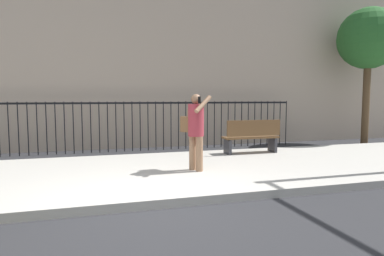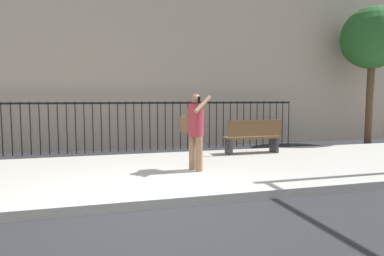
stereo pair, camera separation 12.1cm
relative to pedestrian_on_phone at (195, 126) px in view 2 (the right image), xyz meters
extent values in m
plane|color=#28282B|center=(-1.27, -1.88, -1.10)|extent=(60.00, 60.00, 0.00)
cube|color=#B2ADA3|center=(-1.27, 0.32, -1.03)|extent=(28.00, 4.40, 0.15)
cube|color=black|center=(-1.27, 4.02, 0.45)|extent=(12.00, 0.04, 0.06)
cylinder|color=black|center=(-4.72, 4.02, -0.30)|extent=(0.03, 0.03, 1.60)
cylinder|color=black|center=(-4.46, 4.02, -0.30)|extent=(0.03, 0.03, 1.60)
cylinder|color=black|center=(-4.21, 4.02, -0.30)|extent=(0.03, 0.03, 1.60)
cylinder|color=black|center=(-3.95, 4.02, -0.30)|extent=(0.03, 0.03, 1.60)
cylinder|color=black|center=(-3.70, 4.02, -0.30)|extent=(0.03, 0.03, 1.60)
cylinder|color=black|center=(-3.44, 4.02, -0.30)|extent=(0.03, 0.03, 1.60)
cylinder|color=black|center=(-3.19, 4.02, -0.30)|extent=(0.03, 0.03, 1.60)
cylinder|color=black|center=(-2.93, 4.02, -0.30)|extent=(0.03, 0.03, 1.60)
cylinder|color=black|center=(-2.68, 4.02, -0.30)|extent=(0.03, 0.03, 1.60)
cylinder|color=black|center=(-2.42, 4.02, -0.30)|extent=(0.03, 0.03, 1.60)
cylinder|color=black|center=(-2.17, 4.02, -0.30)|extent=(0.03, 0.03, 1.60)
cylinder|color=black|center=(-1.91, 4.02, -0.30)|extent=(0.03, 0.03, 1.60)
cylinder|color=black|center=(-1.65, 4.02, -0.30)|extent=(0.03, 0.03, 1.60)
cylinder|color=black|center=(-1.40, 4.02, -0.30)|extent=(0.03, 0.03, 1.60)
cylinder|color=black|center=(-1.14, 4.02, -0.30)|extent=(0.03, 0.03, 1.60)
cylinder|color=black|center=(-0.89, 4.02, -0.30)|extent=(0.03, 0.03, 1.60)
cylinder|color=black|center=(-0.63, 4.02, -0.30)|extent=(0.03, 0.03, 1.60)
cylinder|color=black|center=(-0.38, 4.02, -0.30)|extent=(0.03, 0.03, 1.60)
cylinder|color=black|center=(-0.12, 4.02, -0.30)|extent=(0.03, 0.03, 1.60)
cylinder|color=black|center=(0.13, 4.02, -0.30)|extent=(0.03, 0.03, 1.60)
cylinder|color=black|center=(0.39, 4.02, -0.30)|extent=(0.03, 0.03, 1.60)
cylinder|color=black|center=(0.64, 4.02, -0.30)|extent=(0.03, 0.03, 1.60)
cylinder|color=black|center=(0.90, 4.02, -0.30)|extent=(0.03, 0.03, 1.60)
cylinder|color=black|center=(1.15, 4.02, -0.30)|extent=(0.03, 0.03, 1.60)
cylinder|color=black|center=(1.41, 4.02, -0.30)|extent=(0.03, 0.03, 1.60)
cylinder|color=black|center=(1.66, 4.02, -0.30)|extent=(0.03, 0.03, 1.60)
cylinder|color=black|center=(1.92, 4.02, -0.30)|extent=(0.03, 0.03, 1.60)
cylinder|color=black|center=(2.17, 4.02, -0.30)|extent=(0.03, 0.03, 1.60)
cylinder|color=black|center=(2.43, 4.02, -0.30)|extent=(0.03, 0.03, 1.60)
cylinder|color=black|center=(2.69, 4.02, -0.30)|extent=(0.03, 0.03, 1.60)
cylinder|color=black|center=(2.94, 4.02, -0.30)|extent=(0.03, 0.03, 1.60)
cylinder|color=black|center=(3.20, 4.02, -0.30)|extent=(0.03, 0.03, 1.60)
cylinder|color=black|center=(3.45, 4.02, -0.30)|extent=(0.03, 0.03, 1.60)
cylinder|color=black|center=(3.71, 4.02, -0.30)|extent=(0.03, 0.03, 1.60)
cylinder|color=black|center=(3.96, 4.02, -0.30)|extent=(0.03, 0.03, 1.60)
cylinder|color=black|center=(4.22, 4.02, -0.30)|extent=(0.03, 0.03, 1.60)
cylinder|color=black|center=(4.47, 4.02, -0.30)|extent=(0.03, 0.03, 1.60)
cylinder|color=black|center=(4.73, 4.02, -0.30)|extent=(0.03, 0.03, 1.60)
cylinder|color=#936B4C|center=(0.06, -0.11, -0.58)|extent=(0.15, 0.15, 0.75)
cylinder|color=#936B4C|center=(-0.04, 0.06, -0.58)|extent=(0.15, 0.15, 0.75)
cylinder|color=#992D38|center=(0.01, -0.02, 0.14)|extent=(0.47, 0.47, 0.68)
sphere|color=#936B4C|center=(0.01, -0.02, 0.58)|extent=(0.21, 0.21, 0.21)
cylinder|color=#936B4C|center=(0.12, -0.20, 0.48)|extent=(0.46, 0.32, 0.37)
cylinder|color=#936B4C|center=(-0.09, 0.15, 0.12)|extent=(0.09, 0.09, 0.52)
cube|color=black|center=(0.04, -0.18, 0.56)|extent=(0.04, 0.07, 0.15)
cube|color=brown|center=(-0.12, 0.20, 0.03)|extent=(0.28, 0.32, 0.34)
cube|color=brown|center=(2.18, 1.76, -0.50)|extent=(1.60, 0.45, 0.05)
cube|color=brown|center=(2.18, 1.56, -0.22)|extent=(1.60, 0.06, 0.44)
cube|color=#333338|center=(1.48, 1.76, -0.75)|extent=(0.08, 0.41, 0.40)
cube|color=#333338|center=(2.88, 1.76, -0.75)|extent=(0.08, 0.41, 0.40)
cylinder|color=#4C3823|center=(7.60, 3.27, 0.53)|extent=(0.25, 0.25, 3.27)
sphere|color=#235623|center=(7.60, 3.27, 2.77)|extent=(2.21, 2.21, 2.21)
camera|label=1|loc=(-2.09, -6.87, 0.61)|focal=31.52mm
camera|label=2|loc=(-1.97, -6.90, 0.61)|focal=31.52mm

